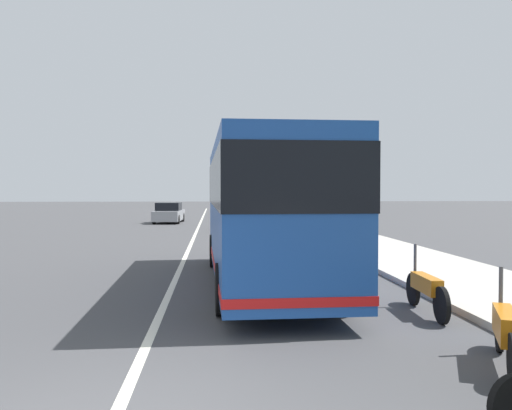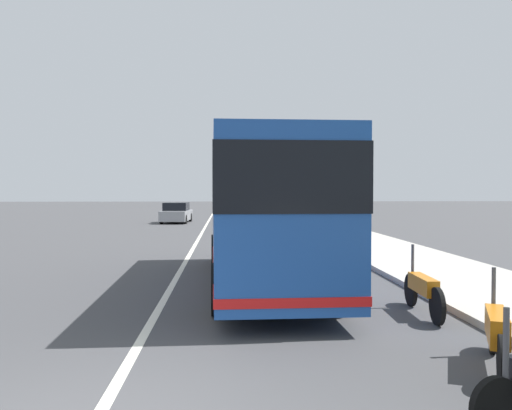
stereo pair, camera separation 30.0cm
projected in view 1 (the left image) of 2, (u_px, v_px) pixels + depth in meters
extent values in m
cube|color=#B2ADA3|center=(432.00, 268.00, 15.74)|extent=(110.00, 3.60, 0.14)
cube|color=silver|center=(178.00, 273.00, 15.16)|extent=(110.00, 0.16, 0.01)
cube|color=#1E4C9E|center=(263.00, 209.00, 13.37)|extent=(10.18, 2.76, 3.14)
cube|color=black|center=(263.00, 182.00, 13.35)|extent=(10.22, 2.80, 1.16)
cube|color=red|center=(263.00, 261.00, 13.40)|extent=(10.21, 2.79, 0.16)
cylinder|color=black|center=(215.00, 251.00, 16.50)|extent=(1.01, 0.33, 1.00)
cylinder|color=black|center=(288.00, 250.00, 16.74)|extent=(1.01, 0.33, 1.00)
cylinder|color=black|center=(223.00, 289.00, 10.07)|extent=(1.01, 0.33, 1.00)
cylinder|color=black|center=(342.00, 287.00, 10.31)|extent=(1.01, 0.33, 1.00)
cylinder|color=black|center=(499.00, 330.00, 7.82)|extent=(0.62, 0.33, 0.64)
cube|color=orange|center=(506.00, 325.00, 7.11)|extent=(1.11, 0.66, 0.37)
cylinder|color=#4C4C51|center=(501.00, 291.00, 7.70)|extent=(0.06, 0.06, 0.70)
cylinder|color=black|center=(413.00, 289.00, 10.96)|extent=(0.67, 0.11, 0.67)
cylinder|color=black|center=(442.00, 305.00, 9.41)|extent=(0.67, 0.11, 0.67)
cube|color=orange|center=(426.00, 284.00, 10.18)|extent=(1.17, 0.29, 0.31)
cylinder|color=#4C4C51|center=(415.00, 261.00, 10.83)|extent=(0.06, 0.06, 0.70)
cube|color=black|center=(248.00, 222.00, 31.25)|extent=(4.36, 2.03, 0.70)
cube|color=black|center=(248.00, 212.00, 31.15)|extent=(2.05, 1.77, 0.46)
cylinder|color=black|center=(234.00, 224.00, 32.64)|extent=(0.65, 0.25, 0.64)
cylinder|color=black|center=(261.00, 224.00, 32.70)|extent=(0.65, 0.25, 0.64)
cylinder|color=black|center=(234.00, 227.00, 29.82)|extent=(0.65, 0.25, 0.64)
cylinder|color=black|center=(263.00, 227.00, 29.87)|extent=(0.65, 0.25, 0.64)
cube|color=gray|center=(169.00, 215.00, 39.06)|extent=(4.62, 2.09, 0.73)
cube|color=black|center=(169.00, 206.00, 39.01)|extent=(2.21, 1.81, 0.58)
cylinder|color=black|center=(178.00, 219.00, 37.60)|extent=(0.65, 0.26, 0.64)
cylinder|color=black|center=(154.00, 220.00, 37.56)|extent=(0.65, 0.26, 0.64)
cylinder|color=black|center=(183.00, 217.00, 40.58)|extent=(0.65, 0.26, 0.64)
cylinder|color=black|center=(161.00, 217.00, 40.54)|extent=(0.65, 0.26, 0.64)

